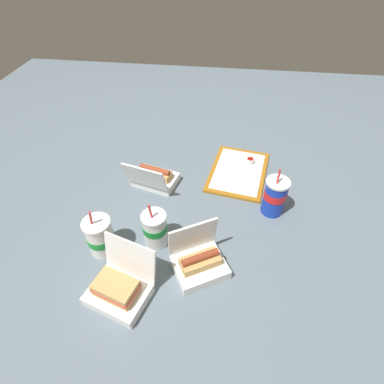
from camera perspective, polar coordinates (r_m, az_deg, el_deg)
ground_plane at (r=1.30m, az=-0.51°, el=-2.84°), size 3.20×3.20×0.00m
food_tray at (r=1.49m, az=8.80°, el=3.84°), size 0.41×0.32×0.01m
ketchup_cup at (r=1.53m, az=11.01°, el=5.91°), size 0.04×0.04×0.02m
napkin_stack at (r=1.49m, az=7.14°, el=4.67°), size 0.13×0.13×0.00m
plastic_fork at (r=1.50m, az=11.11°, el=4.45°), size 0.09×0.08×0.00m
clamshell_hotdog_center at (r=1.39m, az=-7.18°, el=2.74°), size 0.22×0.23×0.17m
clamshell_sandwich_corner at (r=1.05m, az=-13.74°, el=-17.40°), size 0.23×0.24×0.18m
clamshell_hotdog_right at (r=1.08m, az=1.35°, el=-13.16°), size 0.22×0.23×0.18m
soda_cup_front at (r=1.27m, az=15.49°, el=-0.76°), size 0.10×0.10×0.23m
soda_cup_back at (r=1.15m, az=-17.08°, el=-8.09°), size 0.10×0.10×0.22m
soda_cup_right at (r=1.12m, az=-7.06°, el=-7.01°), size 0.09×0.09×0.21m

